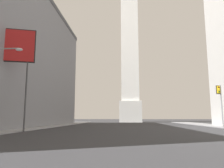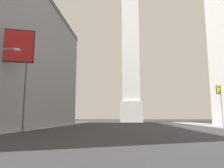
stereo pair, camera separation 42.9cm
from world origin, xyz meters
TOP-DOWN VIEW (x-y plane):
  - sidewalk_left at (-15.19, 26.00)m, footprint 5.00×86.68m
  - obelisk at (0.00, 72.23)m, footprint 7.23×7.23m
  - traffic_light_mid_right at (12.85, 32.59)m, footprint 0.77×0.50m
  - billboard_sign at (-13.99, 22.36)m, footprint 4.50×1.45m

SIDE VIEW (x-z plane):
  - sidewalk_left at x=-15.19m, z-range 0.00..0.15m
  - traffic_light_mid_right at x=12.85m, z-range 1.00..7.43m
  - billboard_sign at x=-13.99m, z-range 3.46..15.27m
  - obelisk at x=0.00m, z-range -1.65..67.48m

